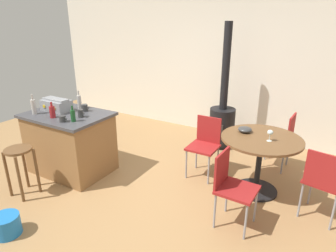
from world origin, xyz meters
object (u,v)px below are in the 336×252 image
Objects in this scene: bottle_3 at (52,112)px; cup_1 at (81,113)px; kitchen_island at (71,142)px; folding_chair_near at (231,184)px; folding_chair_right at (205,142)px; bottle_0 at (34,106)px; cup_0 at (85,108)px; wood_stove at (222,119)px; cup_2 at (63,119)px; folding_chair_far at (324,180)px; folding_chair_left at (281,137)px; bottle_2 at (79,102)px; toolbox at (56,105)px; wine_glass at (270,133)px; bottle_1 at (73,115)px; wooden_stool at (20,161)px; serving_bowl at (245,129)px; plastic_bucket at (6,225)px; dining_table at (260,151)px.

bottle_3 is 0.37m from cup_1.
kitchen_island is 1.38× the size of folding_chair_near.
folding_chair_near is 0.99× the size of folding_chair_right.
bottle_0 reaches higher than cup_0.
bottle_3 is at bearing -126.80° from wood_stove.
folding_chair_right is 1.96m from cup_2.
bottle_3 is 0.26m from cup_2.
folding_chair_far is 6.88× the size of cup_0.
folding_chair_left is 3.59m from bottle_0.
folding_chair_far is 3.36m from bottle_2.
toolbox is 2.96m from wine_glass.
bottle_2 is (-1.77, -0.61, 0.50)m from folding_chair_right.
cup_0 is at bearing 116.39° from bottle_1.
wooden_stool is 1.11m from cup_0.
cup_1 reaches higher than serving_bowl.
serving_bowl is at bearing 19.23° from toolbox.
bottle_2 reaches higher than folding_chair_right.
bottle_2 reaches higher than kitchen_island.
bottle_1 is 0.14m from cup_2.
folding_chair_left is 0.41× the size of wood_stove.
bottle_2 is (-0.03, 0.28, 0.55)m from kitchen_island.
kitchen_island is at bearing -169.94° from folding_chair_far.
bottle_1 is 0.45m from cup_0.
folding_chair_far is 3.04× the size of plastic_bucket.
plastic_bucket is (-1.96, -1.37, -0.38)m from folding_chair_near.
folding_chair_right is at bearing 22.79° from cup_0.
dining_table is 1.16× the size of folding_chair_far.
cup_0 is (-0.20, 0.40, -0.03)m from bottle_1.
folding_chair_right is at bearing 31.92° from bottle_3.
dining_table is 0.79m from folding_chair_right.
bottle_0 reaches higher than kitchen_island.
folding_chair_far is at bearing 8.96° from toolbox.
plastic_bucket is at bearing -70.87° from kitchen_island.
cup_1 is at bearing -145.18° from folding_chair_left.
wood_stove is at bearing 140.58° from folding_chair_far.
bottle_3 is at bearing -174.53° from folding_chair_near.
cup_2 is (-0.11, -0.08, -0.04)m from bottle_1.
serving_bowl is 2.98m from plastic_bucket.
cup_1 is at bearing -179.18° from folding_chair_near.
bottle_0 is 0.69m from cup_0.
dining_table is at bearing 17.98° from kitchen_island.
folding_chair_right is 2.46m from bottle_0.
folding_chair_right is 0.97m from wine_glass.
bottle_2 is 0.49m from bottle_3.
bottle_2 is (-3.31, -0.31, 0.49)m from folding_chair_far.
wooden_stool is 3.11m from wine_glass.
serving_bowl is at bearing -116.43° from folding_chair_left.
folding_chair_near is (2.43, 0.02, 0.05)m from kitchen_island.
wood_stove reaches higher than wooden_stool.
wine_glass is (2.66, 0.98, -0.11)m from bottle_3.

